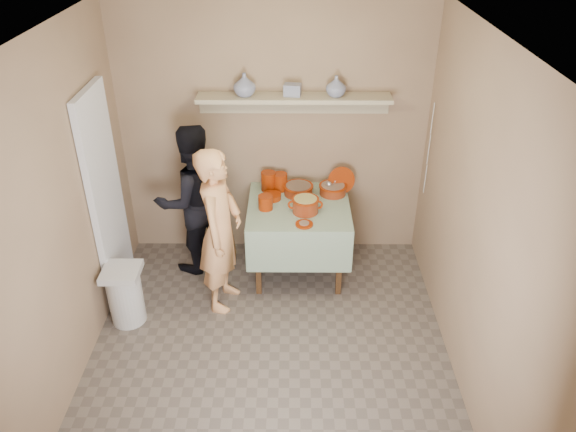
{
  "coord_description": "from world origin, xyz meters",
  "views": [
    {
      "loc": [
        0.18,
        -3.38,
        3.4
      ],
      "look_at": [
        0.15,
        0.75,
        0.95
      ],
      "focal_mm": 35.0,
      "sensor_mm": 36.0,
      "label": 1
    }
  ],
  "objects_px": {
    "person_cook": "(220,231)",
    "cazuela_rice": "(305,204)",
    "serving_table": "(299,215)",
    "trash_bin": "(125,295)",
    "person_helper": "(193,200)"
  },
  "relations": [
    {
      "from": "serving_table",
      "to": "cazuela_rice",
      "type": "xyz_separation_m",
      "value": [
        0.06,
        -0.14,
        0.2
      ]
    },
    {
      "from": "person_cook",
      "to": "cazuela_rice",
      "type": "xyz_separation_m",
      "value": [
        0.76,
        0.36,
        0.07
      ]
    },
    {
      "from": "person_cook",
      "to": "trash_bin",
      "type": "bearing_deg",
      "value": 119.38
    },
    {
      "from": "person_helper",
      "to": "trash_bin",
      "type": "bearing_deg",
      "value": 29.82
    },
    {
      "from": "serving_table",
      "to": "trash_bin",
      "type": "distance_m",
      "value": 1.76
    },
    {
      "from": "cazuela_rice",
      "to": "trash_bin",
      "type": "height_order",
      "value": "cazuela_rice"
    },
    {
      "from": "person_cook",
      "to": "cazuela_rice",
      "type": "bearing_deg",
      "value": -53.47
    },
    {
      "from": "person_cook",
      "to": "person_helper",
      "type": "distance_m",
      "value": 0.67
    },
    {
      "from": "person_cook",
      "to": "trash_bin",
      "type": "height_order",
      "value": "person_cook"
    },
    {
      "from": "serving_table",
      "to": "trash_bin",
      "type": "bearing_deg",
      "value": -153.1
    },
    {
      "from": "person_cook",
      "to": "serving_table",
      "type": "height_order",
      "value": "person_cook"
    },
    {
      "from": "person_helper",
      "to": "serving_table",
      "type": "distance_m",
      "value": 1.04
    },
    {
      "from": "trash_bin",
      "to": "cazuela_rice",
      "type": "bearing_deg",
      "value": 21.93
    },
    {
      "from": "person_cook",
      "to": "serving_table",
      "type": "distance_m",
      "value": 0.87
    },
    {
      "from": "person_helper",
      "to": "serving_table",
      "type": "height_order",
      "value": "person_helper"
    }
  ]
}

